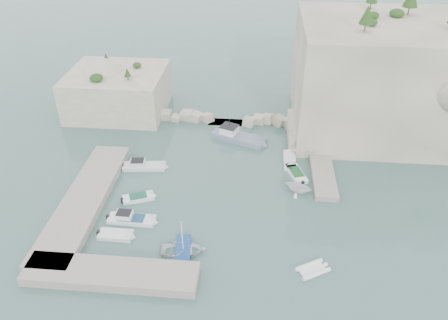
# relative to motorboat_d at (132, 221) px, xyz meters

# --- Properties ---
(ground) EXTENTS (400.00, 400.00, 0.00)m
(ground) POSITION_rel_motorboat_d_xyz_m (10.24, 3.77, 0.00)
(ground) COLOR #41625D
(ground) RESTS_ON ground
(cliff_east) EXTENTS (26.00, 22.00, 17.00)m
(cliff_east) POSITION_rel_motorboat_d_xyz_m (33.24, 26.77, 8.50)
(cliff_east) COLOR beige
(cliff_east) RESTS_ON ground
(cliff_terrace) EXTENTS (8.00, 10.00, 2.50)m
(cliff_terrace) POSITION_rel_motorboat_d_xyz_m (23.24, 21.77, 1.25)
(cliff_terrace) COLOR beige
(cliff_terrace) RESTS_ON ground
(outcrop_west) EXTENTS (16.00, 14.00, 7.00)m
(outcrop_west) POSITION_rel_motorboat_d_xyz_m (-9.76, 28.77, 3.50)
(outcrop_west) COLOR beige
(outcrop_west) RESTS_ON ground
(quay_west) EXTENTS (5.00, 24.00, 1.10)m
(quay_west) POSITION_rel_motorboat_d_xyz_m (-6.76, 2.77, 0.55)
(quay_west) COLOR #9E9689
(quay_west) RESTS_ON ground
(quay_south) EXTENTS (18.00, 4.00, 1.10)m
(quay_south) POSITION_rel_motorboat_d_xyz_m (0.24, -8.73, 0.55)
(quay_south) COLOR #9E9689
(quay_south) RESTS_ON ground
(ledge_east) EXTENTS (3.00, 16.00, 0.80)m
(ledge_east) POSITION_rel_motorboat_d_xyz_m (23.74, 13.77, 0.40)
(ledge_east) COLOR #9E9689
(ledge_east) RESTS_ON ground
(breakwater) EXTENTS (28.00, 3.00, 1.40)m
(breakwater) POSITION_rel_motorboat_d_xyz_m (9.24, 25.77, 0.70)
(breakwater) COLOR beige
(breakwater) RESTS_ON ground
(motorboat_d) EXTENTS (6.22, 1.97, 1.40)m
(motorboat_d) POSITION_rel_motorboat_d_xyz_m (0.00, 0.00, 0.00)
(motorboat_d) COLOR white
(motorboat_d) RESTS_ON ground
(motorboat_e) EXTENTS (4.27, 1.79, 0.70)m
(motorboat_e) POSITION_rel_motorboat_d_xyz_m (-1.13, -2.77, 0.00)
(motorboat_e) COLOR silver
(motorboat_e) RESTS_ON ground
(motorboat_c) EXTENTS (4.61, 3.10, 0.70)m
(motorboat_c) POSITION_rel_motorboat_d_xyz_m (-0.26, 4.19, 0.00)
(motorboat_c) COLOR white
(motorboat_c) RESTS_ON ground
(motorboat_a) EXTENTS (6.70, 2.60, 1.40)m
(motorboat_a) POSITION_rel_motorboat_d_xyz_m (-1.21, 11.25, 0.00)
(motorboat_a) COLOR silver
(motorboat_a) RESTS_ON ground
(rowboat) EXTENTS (5.40, 4.14, 1.04)m
(rowboat) POSITION_rel_motorboat_d_xyz_m (7.01, -4.49, 0.00)
(rowboat) COLOR white
(rowboat) RESTS_ON ground
(inflatable_dinghy) EXTENTS (4.04, 3.36, 0.44)m
(inflatable_dinghy) POSITION_rel_motorboat_d_xyz_m (21.01, -5.93, 0.00)
(inflatable_dinghy) COLOR white
(inflatable_dinghy) RESTS_ON ground
(tender_east_a) EXTENTS (4.66, 4.39, 1.95)m
(tender_east_a) POSITION_rel_motorboat_d_xyz_m (20.13, 7.70, 0.00)
(tender_east_a) COLOR white
(tender_east_a) RESTS_ON ground
(tender_east_b) EXTENTS (3.24, 5.33, 0.70)m
(tender_east_b) POSITION_rel_motorboat_d_xyz_m (20.11, 11.40, 0.00)
(tender_east_b) COLOR white
(tender_east_b) RESTS_ON ground
(tender_east_c) EXTENTS (1.73, 5.34, 0.70)m
(tender_east_c) POSITION_rel_motorboat_d_xyz_m (19.33, 14.62, 0.00)
(tender_east_c) COLOR silver
(tender_east_c) RESTS_ON ground
(tender_east_d) EXTENTS (5.20, 2.50, 1.93)m
(tender_east_d) POSITION_rel_motorboat_d_xyz_m (21.70, 16.66, 0.00)
(tender_east_d) COLOR white
(tender_east_d) RESTS_ON ground
(work_boat) EXTENTS (9.67, 6.15, 2.20)m
(work_boat) POSITION_rel_motorboat_d_xyz_m (11.64, 20.14, 0.00)
(work_boat) COLOR slate
(work_boat) RESTS_ON ground
(rowboat_mast) EXTENTS (0.10, 0.10, 4.20)m
(rowboat_mast) POSITION_rel_motorboat_d_xyz_m (7.01, -4.49, 2.62)
(rowboat_mast) COLOR white
(rowboat_mast) RESTS_ON rowboat
(vegetation) EXTENTS (53.48, 13.88, 13.40)m
(vegetation) POSITION_rel_motorboat_d_xyz_m (28.07, 28.17, 17.93)
(vegetation) COLOR #1E4219
(vegetation) RESTS_ON ground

